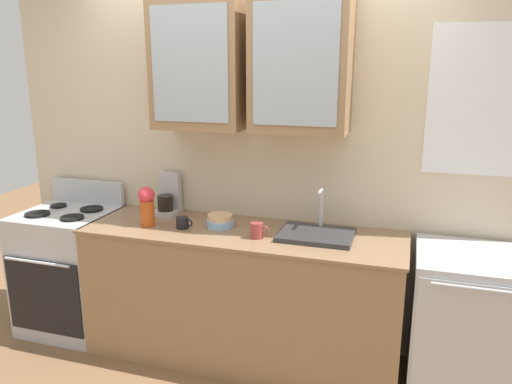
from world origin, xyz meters
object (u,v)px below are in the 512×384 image
Objects in this scene: vase at (147,205)px; dishwasher at (464,327)px; stove_range at (71,270)px; cup_near_bowls at (183,223)px; bowl_stack at (220,221)px; coffee_maker at (168,198)px; sink_faucet at (316,234)px; cup_near_sink at (257,230)px.

vase is 0.29× the size of dishwasher.
stove_range is 9.51× the size of cup_near_bowls.
bowl_stack is 0.52m from coffee_maker.
vase is (0.73, -0.09, 0.59)m from stove_range.
bowl_stack is 0.25m from cup_near_bowls.
sink_faucet is 1.71× the size of vase.
stove_range reaches higher than cup_near_bowls.
sink_faucet is 4.00× the size of cup_near_bowls.
vase reaches higher than stove_range.
sink_faucet is at bearing -10.05° from coffee_maker.
bowl_stack is 1.48× the size of cup_near_sink.
dishwasher is at bearing -0.09° from stove_range.
sink_faucet is 1.13m from vase.
bowl_stack is 1.53× the size of cup_near_bowls.
dishwasher is 3.13× the size of coffee_maker.
vase is at bearing -177.70° from dishwasher.
coffee_maker is (-0.25, 0.30, 0.07)m from cup_near_bowls.
vase is at bearing -173.89° from sink_faucet.
stove_range is 4.06× the size of vase.
cup_near_bowls is (-0.52, 0.03, -0.01)m from cup_near_sink.
cup_near_sink is at bearing -23.05° from coffee_maker.
cup_near_bowls reaches higher than dishwasher.
dishwasher is at bearing 1.94° from cup_near_bowls.
stove_range is 1.90m from sink_faucet.
cup_near_bowls is at bearing -3.79° from stove_range.
stove_range is 0.94m from vase.
stove_range is 9.19× the size of cup_near_sink.
vase is 2.34× the size of cup_near_bowls.
sink_faucet is 1.02m from dishwasher.
bowl_stack is at bearing -179.88° from sink_faucet.
cup_near_bowls is (-0.87, -0.10, 0.02)m from sink_faucet.
dishwasher is (1.77, 0.06, -0.49)m from cup_near_bowls.
vase is 2.26× the size of cup_near_sink.
vase reaches higher than cup_near_sink.
sink_faucet is at bearing 177.55° from dishwasher.
vase reaches higher than bowl_stack.
vase is at bearing -6.69° from stove_range.
vase is at bearing 179.15° from cup_near_sink.
stove_range is at bearing 176.21° from cup_near_bowls.
sink_faucet reaches higher than vase.
dishwasher is at bearing -1.38° from bowl_stack.
bowl_stack reaches higher than cup_near_bowls.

